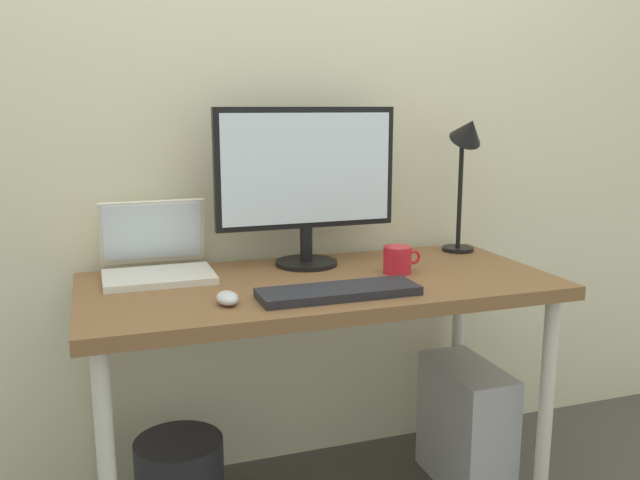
{
  "coord_description": "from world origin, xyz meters",
  "views": [
    {
      "loc": [
        -0.63,
        -1.82,
        1.26
      ],
      "look_at": [
        0.0,
        0.0,
        0.87
      ],
      "focal_mm": 37.71,
      "sensor_mm": 36.0,
      "label": 1
    }
  ],
  "objects_px": {
    "computer_tower": "(466,425)",
    "mouse": "(227,298)",
    "desk_lamp": "(466,152)",
    "keyboard": "(339,292)",
    "coffee_mug": "(399,260)",
    "monitor": "(306,177)",
    "desk": "(320,303)",
    "laptop": "(156,257)"
  },
  "relations": [
    {
      "from": "laptop",
      "to": "coffee_mug",
      "type": "relative_size",
      "value": 2.62
    },
    {
      "from": "computer_tower",
      "to": "desk_lamp",
      "type": "bearing_deg",
      "value": 68.32
    },
    {
      "from": "laptop",
      "to": "coffee_mug",
      "type": "distance_m",
      "value": 0.74
    },
    {
      "from": "laptop",
      "to": "desk",
      "type": "bearing_deg",
      "value": -24.8
    },
    {
      "from": "keyboard",
      "to": "monitor",
      "type": "bearing_deg",
      "value": 85.79
    },
    {
      "from": "computer_tower",
      "to": "laptop",
      "type": "bearing_deg",
      "value": 167.08
    },
    {
      "from": "monitor",
      "to": "coffee_mug",
      "type": "xyz_separation_m",
      "value": [
        0.23,
        -0.19,
        -0.24
      ]
    },
    {
      "from": "monitor",
      "to": "mouse",
      "type": "relative_size",
      "value": 6.48
    },
    {
      "from": "mouse",
      "to": "desk",
      "type": "bearing_deg",
      "value": 27.37
    },
    {
      "from": "laptop",
      "to": "mouse",
      "type": "height_order",
      "value": "laptop"
    },
    {
      "from": "desk_lamp",
      "to": "mouse",
      "type": "xyz_separation_m",
      "value": [
        -0.9,
        -0.35,
        -0.33
      ]
    },
    {
      "from": "monitor",
      "to": "computer_tower",
      "type": "distance_m",
      "value": 0.99
    },
    {
      "from": "laptop",
      "to": "computer_tower",
      "type": "distance_m",
      "value": 1.16
    },
    {
      "from": "desk_lamp",
      "to": "desk",
      "type": "bearing_deg",
      "value": -162.31
    },
    {
      "from": "laptop",
      "to": "keyboard",
      "type": "height_order",
      "value": "laptop"
    },
    {
      "from": "keyboard",
      "to": "computer_tower",
      "type": "xyz_separation_m",
      "value": [
        0.52,
        0.17,
        -0.56
      ]
    },
    {
      "from": "keyboard",
      "to": "computer_tower",
      "type": "bearing_deg",
      "value": 17.87
    },
    {
      "from": "computer_tower",
      "to": "desk",
      "type": "bearing_deg",
      "value": 178.62
    },
    {
      "from": "monitor",
      "to": "desk_lamp",
      "type": "height_order",
      "value": "monitor"
    },
    {
      "from": "keyboard",
      "to": "computer_tower",
      "type": "distance_m",
      "value": 0.78
    },
    {
      "from": "desk",
      "to": "keyboard",
      "type": "xyz_separation_m",
      "value": [
        -0.01,
        -0.18,
        0.08
      ]
    },
    {
      "from": "keyboard",
      "to": "coffee_mug",
      "type": "height_order",
      "value": "coffee_mug"
    },
    {
      "from": "monitor",
      "to": "coffee_mug",
      "type": "height_order",
      "value": "monitor"
    },
    {
      "from": "monitor",
      "to": "mouse",
      "type": "bearing_deg",
      "value": -133.25
    },
    {
      "from": "computer_tower",
      "to": "monitor",
      "type": "bearing_deg",
      "value": 157.93
    },
    {
      "from": "desk_lamp",
      "to": "keyboard",
      "type": "distance_m",
      "value": 0.78
    },
    {
      "from": "mouse",
      "to": "coffee_mug",
      "type": "height_order",
      "value": "coffee_mug"
    },
    {
      "from": "desk_lamp",
      "to": "laptop",
      "type": "bearing_deg",
      "value": 178.9
    },
    {
      "from": "monitor",
      "to": "keyboard",
      "type": "xyz_separation_m",
      "value": [
        -0.03,
        -0.37,
        -0.27
      ]
    },
    {
      "from": "mouse",
      "to": "computer_tower",
      "type": "bearing_deg",
      "value": 10.18
    },
    {
      "from": "keyboard",
      "to": "mouse",
      "type": "bearing_deg",
      "value": 176.09
    },
    {
      "from": "laptop",
      "to": "monitor",
      "type": "bearing_deg",
      "value": -2.56
    },
    {
      "from": "coffee_mug",
      "to": "computer_tower",
      "type": "height_order",
      "value": "coffee_mug"
    },
    {
      "from": "laptop",
      "to": "coffee_mug",
      "type": "xyz_separation_m",
      "value": [
        0.71,
        -0.21,
        -0.02
      ]
    },
    {
      "from": "computer_tower",
      "to": "mouse",
      "type": "bearing_deg",
      "value": -169.82
    },
    {
      "from": "monitor",
      "to": "desk_lamp",
      "type": "relative_size",
      "value": 1.19
    },
    {
      "from": "desk_lamp",
      "to": "keyboard",
      "type": "bearing_deg",
      "value": -148.43
    },
    {
      "from": "laptop",
      "to": "desk_lamp",
      "type": "xyz_separation_m",
      "value": [
        1.04,
        -0.02,
        0.29
      ]
    },
    {
      "from": "coffee_mug",
      "to": "desk",
      "type": "bearing_deg",
      "value": 178.92
    },
    {
      "from": "keyboard",
      "to": "coffee_mug",
      "type": "bearing_deg",
      "value": 33.84
    },
    {
      "from": "coffee_mug",
      "to": "computer_tower",
      "type": "distance_m",
      "value": 0.64
    },
    {
      "from": "mouse",
      "to": "coffee_mug",
      "type": "distance_m",
      "value": 0.58
    }
  ]
}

